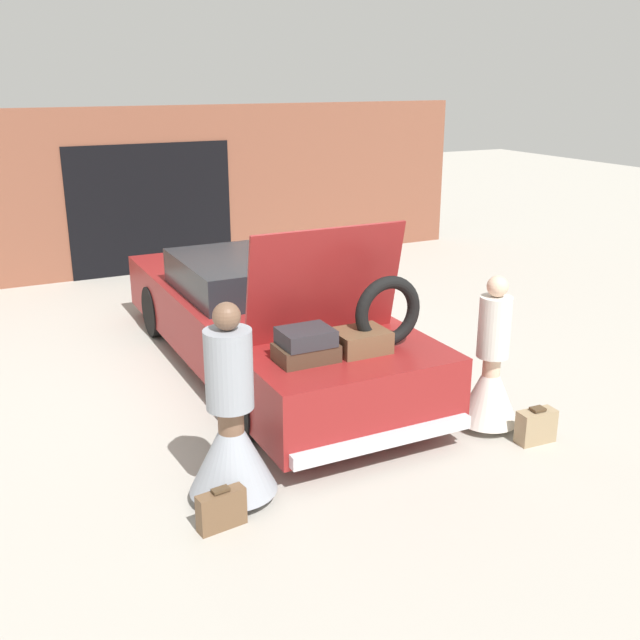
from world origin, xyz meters
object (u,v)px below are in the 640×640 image
Objects in this scene: car at (264,318)px; person_left at (231,433)px; suitcase_beside_right_person at (536,426)px; person_right at (491,376)px; suitcase_beside_left_person at (221,509)px.

car reaches higher than person_left.
car is 14.48× the size of suitcase_beside_right_person.
person_left reaches higher than person_right.
person_right is 4.07× the size of suitcase_beside_right_person.
car reaches higher than suitcase_beside_left_person.
suitcase_beside_right_person is at bearing 72.51° from person_left.
suitcase_beside_left_person is at bearing -179.75° from suitcase_beside_right_person.
suitcase_beside_left_person is (-0.23, -0.36, -0.43)m from person_left.
car reaches higher than suitcase_beside_right_person.
car is 13.92× the size of suitcase_beside_left_person.
person_left is at bearing 93.97° from person_right.
car is 3.56× the size of person_right.
suitcase_beside_right_person is (3.11, 0.01, 0.01)m from suitcase_beside_left_person.
person_left is at bearing 173.19° from suitcase_beside_right_person.
car is 2.81m from person_right.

